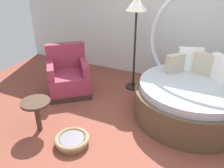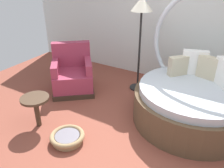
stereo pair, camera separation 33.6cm
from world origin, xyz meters
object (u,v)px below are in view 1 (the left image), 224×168
at_px(side_table, 36,107).
at_px(pet_basket, 72,140).
at_px(floor_lamp, 136,13).
at_px(red_armchair, 68,77).
at_px(round_daybed, 192,93).

bearing_deg(side_table, pet_basket, -5.54).
distance_m(pet_basket, floor_lamp, 2.51).
relative_size(pet_basket, side_table, 0.98).
relative_size(red_armchair, side_table, 2.16).
bearing_deg(round_daybed, pet_basket, -132.66).
bearing_deg(pet_basket, red_armchair, 125.91).
height_order(red_armchair, floor_lamp, floor_lamp).
relative_size(pet_basket, floor_lamp, 0.28).
bearing_deg(side_table, red_armchair, 103.11).
xyz_separation_m(red_armchair, floor_lamp, (1.11, 0.73, 1.20)).
relative_size(red_armchair, pet_basket, 2.20).
xyz_separation_m(round_daybed, pet_basket, (-1.40, -1.52, -0.34)).
distance_m(side_table, floor_lamp, 2.40).
xyz_separation_m(red_armchair, side_table, (0.29, -1.24, 0.10)).
bearing_deg(red_armchair, round_daybed, 5.25).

